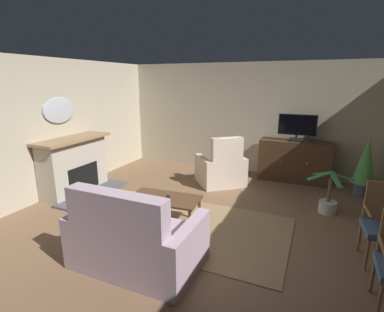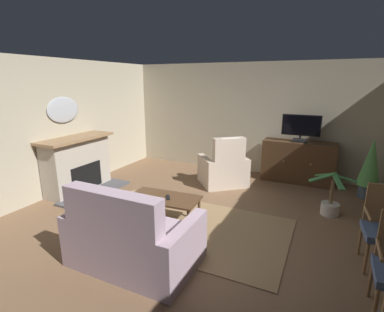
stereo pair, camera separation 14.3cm
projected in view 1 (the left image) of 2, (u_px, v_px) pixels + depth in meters
name	position (u px, v px, depth m)	size (l,w,h in m)	color
ground_plane	(193.00, 231.00, 4.36)	(6.69, 7.08, 0.04)	brown
wall_back	(247.00, 118.00, 6.94)	(6.69, 0.10, 2.61)	#B2A88E
wall_left	(38.00, 131.00, 5.23)	(0.10, 7.08, 2.61)	#B2A88E
rug_central	(202.00, 229.00, 4.36)	(2.54, 1.83, 0.01)	#8E704C
fireplace	(75.00, 166.00, 5.71)	(0.93, 1.56, 1.12)	#4C4C51
wall_mirror_oval	(59.00, 110.00, 5.53)	(0.06, 0.74, 0.50)	#B2B7BF
tv_cabinet	(294.00, 162.00, 6.39)	(1.51, 0.51, 0.92)	black
television	(297.00, 127.00, 6.15)	(0.78, 0.20, 0.58)	black
coffee_table	(165.00, 200.00, 4.45)	(1.13, 0.63, 0.44)	#4C331E
tv_remote	(168.00, 198.00, 4.40)	(0.17, 0.05, 0.02)	black
sofa_floral	(135.00, 240.00, 3.43)	(1.51, 0.95, 1.06)	#AD93A3
armchair_facing_sofa	(221.00, 169.00, 6.18)	(1.23, 1.21, 1.10)	#C6B29E
potted_plant_small_fern_corner	(328.00, 202.00, 4.87)	(0.72, 0.77, 0.74)	beige
potted_plant_on_hearth_side	(366.00, 164.00, 5.50)	(0.40, 0.40, 1.17)	#3D4C5B
cat	(135.00, 196.00, 5.34)	(0.59, 0.45, 0.23)	#937A5B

